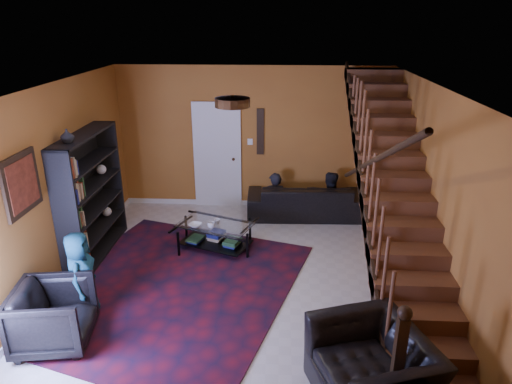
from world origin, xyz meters
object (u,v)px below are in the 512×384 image
bookshelf (92,198)px  coffee_table (215,234)px  sofa (305,200)px  armchair_right (372,368)px  armchair_left (54,316)px

bookshelf → coffee_table: bearing=7.5°
bookshelf → coffee_table: bookshelf is taller
sofa → coffee_table: bearing=41.2°
bookshelf → sofa: bookshelf is taller
sofa → armchair_right: 4.57m
armchair_right → armchair_left: bearing=-119.3°
bookshelf → armchair_right: bookshelf is taller
armchair_left → coffee_table: size_ratio=0.63×
sofa → armchair_right: bearing=93.9°
sofa → coffee_table: sofa is taller
armchair_right → coffee_table: armchair_right is taller
armchair_left → armchair_right: 3.61m
armchair_right → coffee_table: (-2.00, 3.10, -0.12)m
armchair_left → bookshelf: bearing=0.5°
armchair_left → coffee_table: bearing=-40.7°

